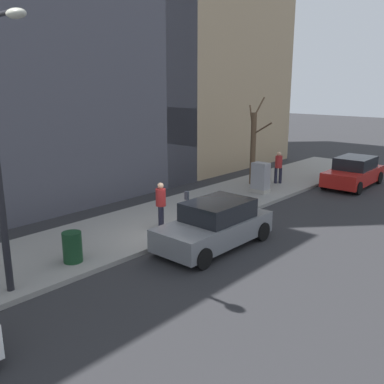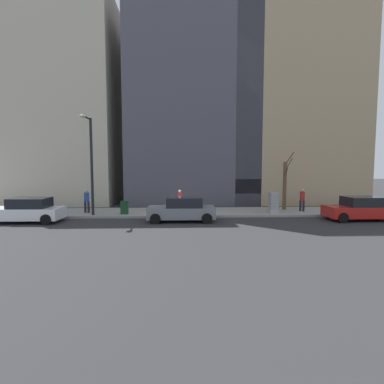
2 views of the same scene
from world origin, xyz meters
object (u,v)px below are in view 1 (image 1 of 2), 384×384
Objects in this scene: parking_meter at (187,206)px; trash_bin at (72,247)px; bare_tree at (253,146)px; parked_car_grey at (215,225)px; pedestrian_near_meter at (279,166)px; utility_box at (260,178)px; pedestrian_midblock at (161,203)px; parked_car_red at (354,172)px.

parking_meter reaches higher than trash_bin.
parked_car_grey is at bearing 115.77° from bare_tree.
parking_meter is at bearing -14.87° from parked_car_grey.
pedestrian_near_meter reaches higher than parking_meter.
parking_meter is at bearing 97.87° from utility_box.
pedestrian_midblock is at bearing 100.22° from bare_tree.
pedestrian_near_meter reaches higher than trash_bin.
trash_bin is 3.88m from pedestrian_midblock.
utility_box is 2.28m from pedestrian_near_meter.
parked_car_grey is 3.12× the size of parking_meter.
trash_bin is (-0.40, 10.60, -0.25)m from utility_box.
parked_car_grey is at bearing 110.78° from utility_box.
pedestrian_near_meter is (1.20, -8.40, 0.11)m from parking_meter.
utility_box is 10.61m from trash_bin.
trash_bin is (-1.70, 11.87, -1.50)m from bare_tree.
pedestrian_near_meter is (0.75, -12.84, 0.49)m from trash_bin.
trash_bin is (2.11, 3.99, -0.14)m from parked_car_grey.
parked_car_red reaches higher than parking_meter.
parked_car_red is 3.92m from pedestrian_near_meter.
parking_meter is 7.81m from bare_tree.
pedestrian_near_meter and pedestrian_midblock have the same top height.
pedestrian_midblock is at bearing 91.28° from utility_box.
parked_car_red is 11.10m from parking_meter.
pedestrian_near_meter is at bearing -86.65° from trash_bin.
pedestrian_midblock is (0.70, 0.60, 0.11)m from parking_meter.
parked_car_grey is 2.54× the size of pedestrian_near_meter.
bare_tree reaches higher than utility_box.
bare_tree is 8.22m from pedestrian_midblock.
parked_car_red is 15.56m from trash_bin.
utility_box is at bearing -34.53° from pedestrian_midblock.
bare_tree is (3.89, 3.54, 1.36)m from parked_car_red.
parked_car_red is at bearing -118.31° from utility_box.
trash_bin is at bearing 80.68° from parked_car_red.
trash_bin is 0.54× the size of pedestrian_near_meter.
parked_car_red is 3.14× the size of parking_meter.
parked_car_red is 2.55× the size of pedestrian_midblock.
parked_car_grey is at bearing 164.69° from parking_meter.
pedestrian_midblock is (2.36, 0.15, 0.35)m from parked_car_grey.
parked_car_grey is 8.85m from bare_tree.
parked_car_grey is 4.51m from trash_bin.
parked_car_grey is 4.68× the size of trash_bin.
parked_car_grey is at bearing -113.85° from pedestrian_near_meter.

